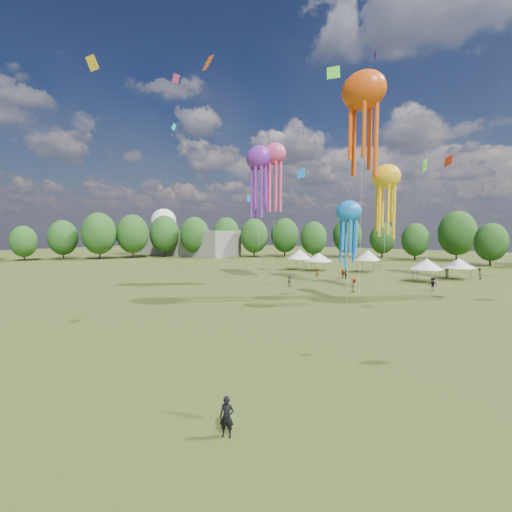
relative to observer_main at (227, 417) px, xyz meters
The scene contains 10 objects.
ground 8.85m from the observer_main, behind, with size 300.00×300.00×0.00m, color #384416.
observer_main is the anchor object (origin of this frame).
spectator_near 39.70m from the observer_main, 116.52° to the left, with size 0.76×0.59×1.56m, color gray.
spectators_far 50.74m from the observer_main, 95.52° to the left, with size 24.29×25.53×1.92m.
festival_tents 58.78m from the observer_main, 103.72° to the left, with size 34.13×12.42×4.44m.
show_kites 45.88m from the observer_main, 95.13° to the left, with size 42.79×24.68×32.56m.
small_kites 53.30m from the observer_main, 103.47° to the left, with size 67.52×56.34×44.36m.
treeline 65.39m from the observer_main, 101.12° to the left, with size 201.57×95.24×13.43m.
hangar 109.13m from the observer_main, 137.71° to the left, with size 40.00×12.00×8.00m, color gray.
radome 125.45m from the observer_main, 140.61° to the left, with size 9.00×9.00×16.00m.
Camera 1 is at (18.02, -12.45, 8.46)m, focal length 25.74 mm.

